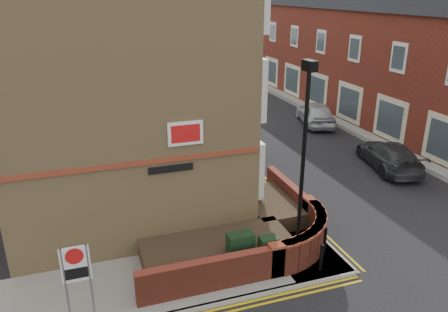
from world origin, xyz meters
TOP-DOWN VIEW (x-y plane):
  - ground at (0.00, 0.00)m, footprint 120.00×120.00m
  - pavement_corner at (-3.50, 1.50)m, footprint 13.00×3.00m
  - pavement_main at (2.00, 16.00)m, footprint 2.00×32.00m
  - pavement_far at (13.00, 13.00)m, footprint 4.00×40.00m
  - kerb_main_near at (3.00, 16.00)m, footprint 0.15×32.00m
  - kerb_main_far at (11.00, 13.00)m, footprint 0.15×40.00m
  - yellow_lines_main at (3.25, 16.00)m, footprint 0.28×32.00m
  - corner_building at (-2.84, 8.00)m, footprint 8.95×10.40m
  - garden_wall at (0.00, 2.50)m, footprint 6.80×6.00m
  - lamppost at (1.60, 1.20)m, footprint 0.25×0.50m
  - utility_cabinet_large at (-0.30, 1.30)m, footprint 0.80×0.45m
  - utility_cabinet_small at (0.50, 1.00)m, footprint 0.55×0.40m
  - bollard_near at (2.00, 0.40)m, footprint 0.11×0.11m
  - bollard_far at (2.60, 1.20)m, footprint 0.11×0.11m
  - zone_sign at (-5.00, 0.50)m, footprint 0.72×0.07m
  - far_terrace at (14.50, 17.00)m, footprint 5.40×30.40m
  - far_terrace_cream at (14.50, 38.00)m, footprint 5.40×12.40m
  - tree_near at (2.00, 14.05)m, footprint 3.64×3.65m
  - tree_mid at (2.00, 22.05)m, footprint 4.03×4.03m
  - tree_far at (2.00, 30.05)m, footprint 3.81×3.81m
  - traffic_light_assembly at (2.40, 25.00)m, footprint 0.20×0.16m
  - silver_car_near at (4.01, 13.14)m, footprint 2.06×4.56m
  - red_car_main at (3.60, 21.58)m, footprint 3.04×4.62m
  - grey_car_far at (9.52, 6.82)m, footprint 2.86×4.86m
  - silver_car_far at (9.89, 14.55)m, footprint 2.93×4.76m

SIDE VIEW (x-z plane):
  - ground at x=0.00m, z-range 0.00..0.00m
  - garden_wall at x=0.00m, z-range -0.60..0.60m
  - yellow_lines_main at x=3.25m, z-range 0.00..0.01m
  - pavement_corner at x=-3.50m, z-range 0.00..0.12m
  - pavement_main at x=2.00m, z-range 0.00..0.12m
  - pavement_far at x=13.00m, z-range 0.00..0.12m
  - kerb_main_near at x=3.00m, z-range 0.00..0.12m
  - kerb_main_far at x=11.00m, z-range 0.00..0.12m
  - bollard_near at x=2.00m, z-range 0.12..1.02m
  - bollard_far at x=2.60m, z-range 0.12..1.02m
  - red_car_main at x=3.60m, z-range 0.00..1.18m
  - grey_car_far at x=9.52m, z-range 0.00..1.32m
  - utility_cabinet_small at x=0.50m, z-range 0.12..1.22m
  - utility_cabinet_large at x=-0.30m, z-range 0.12..1.32m
  - silver_car_near at x=4.01m, z-range 0.00..1.45m
  - silver_car_far at x=9.89m, z-range 0.00..1.51m
  - zone_sign at x=-5.00m, z-range 0.54..2.74m
  - traffic_light_assembly at x=2.40m, z-range 0.68..4.88m
  - lamppost at x=1.60m, z-range 0.19..6.49m
  - far_terrace at x=14.50m, z-range 0.04..8.04m
  - far_terrace_cream at x=14.50m, z-range 0.05..8.05m
  - tree_near at x=2.00m, z-range 1.35..8.05m
  - tree_far at x=2.00m, z-range 1.41..8.42m
  - tree_mid at x=2.00m, z-range 1.49..8.91m
  - corner_building at x=-2.84m, z-range -0.57..13.03m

